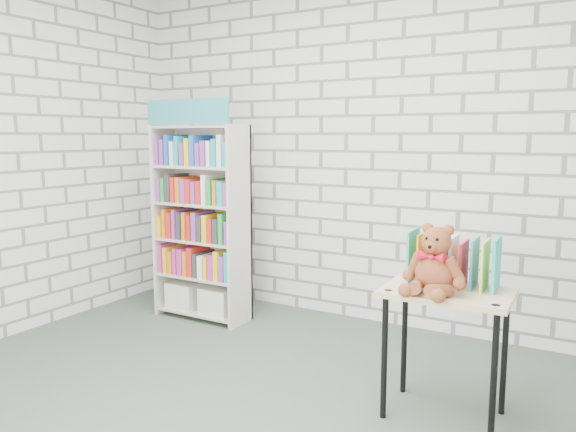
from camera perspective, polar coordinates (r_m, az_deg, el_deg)
The scene contains 6 objects.
ground at distance 3.21m, azimuth -6.23°, elevation -20.29°, with size 4.50×4.50×0.00m, color #424E42.
room_shell at distance 2.84m, azimuth -6.80°, elevation 13.27°, with size 4.52×4.02×2.81m.
bookshelf at distance 4.72m, azimuth -8.78°, elevation -0.47°, with size 0.81×0.31×1.81m.
display_table at distance 3.16m, azimuth 15.83°, elevation -8.94°, with size 0.67×0.48×0.72m.
table_books at distance 3.21m, azimuth 16.44°, elevation -4.34°, with size 0.47×0.22×0.28m.
teddy_bear at distance 3.01m, azimuth 14.64°, elevation -4.91°, with size 0.34×0.32×0.36m.
Camera 1 is at (1.70, -2.26, 1.53)m, focal length 35.00 mm.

